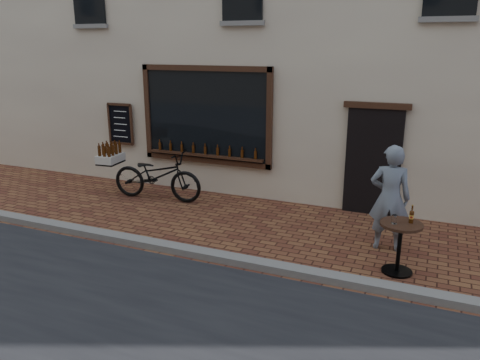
% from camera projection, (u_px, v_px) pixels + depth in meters
% --- Properties ---
extents(ground, '(90.00, 90.00, 0.00)m').
position_uv_depth(ground, '(216.00, 265.00, 7.50)').
color(ground, '#53271B').
rests_on(ground, ground).
extents(kerb, '(90.00, 0.25, 0.12)m').
position_uv_depth(kerb, '(221.00, 257.00, 7.66)').
color(kerb, slate).
rests_on(kerb, ground).
extents(cargo_bicycle, '(2.52, 0.94, 1.21)m').
position_uv_depth(cargo_bicycle, '(155.00, 175.00, 10.60)').
color(cargo_bicycle, black).
rests_on(cargo_bicycle, ground).
extents(bistro_table, '(0.64, 0.64, 1.09)m').
position_uv_depth(bistro_table, '(400.00, 237.00, 7.12)').
color(bistro_table, black).
rests_on(bistro_table, ground).
extents(pedestrian, '(0.71, 0.50, 1.84)m').
position_uv_depth(pedestrian, '(390.00, 198.00, 7.89)').
color(pedestrian, slate).
rests_on(pedestrian, ground).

